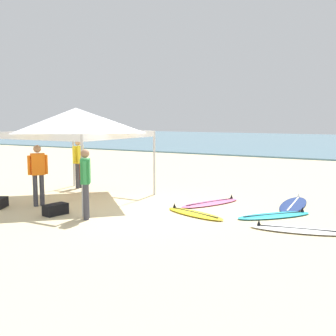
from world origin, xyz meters
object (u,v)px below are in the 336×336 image
object	(u,v)px
surfboard_white	(298,230)
person_yellow	(78,160)
surfboard_navy	(293,204)
person_orange	(38,171)
surfboard_cyan	(275,215)
person_red	(84,173)
person_green	(86,179)
gear_bag_near_tent	(56,209)
surfboard_pink	(210,203)
surfboard_yellow	(194,214)
canopy_tent	(76,120)

from	to	relation	value
surfboard_white	person_yellow	distance (m)	8.20
surfboard_navy	person_orange	xyz separation A→B (m)	(-6.20, -3.55, 0.95)
surfboard_cyan	surfboard_white	size ratio (longest dim) A/B	0.88
person_yellow	person_red	bearing A→B (deg)	-37.96
person_green	person_red	distance (m)	3.70
person_yellow	person_red	world-z (taller)	person_yellow
person_orange	surfboard_white	bearing A→B (deg)	7.53
person_yellow	gear_bag_near_tent	xyz separation A→B (m)	(2.21, -3.36, -0.85)
person_yellow	person_orange	world-z (taller)	same
person_red	person_yellow	bearing A→B (deg)	142.04
surfboard_navy	surfboard_white	world-z (taller)	same
surfboard_pink	person_green	distance (m)	3.77
surfboard_yellow	person_red	world-z (taller)	person_red
gear_bag_near_tent	canopy_tent	bearing A→B (deg)	116.55
surfboard_cyan	person_orange	world-z (taller)	person_orange
surfboard_pink	gear_bag_near_tent	bearing A→B (deg)	-132.68
surfboard_pink	gear_bag_near_tent	distance (m)	4.29
person_green	person_red	size ratio (longest dim) A/B	1.43
gear_bag_near_tent	surfboard_white	bearing A→B (deg)	14.42
surfboard_white	person_orange	size ratio (longest dim) A/B	1.25
surfboard_yellow	surfboard_white	bearing A→B (deg)	-5.73
person_yellow	surfboard_navy	bearing A→B (deg)	5.92
surfboard_cyan	surfboard_navy	size ratio (longest dim) A/B	0.78
surfboard_white	person_green	bearing A→B (deg)	-163.46
surfboard_yellow	gear_bag_near_tent	bearing A→B (deg)	-150.67
surfboard_white	surfboard_navy	bearing A→B (deg)	104.72
surfboard_cyan	person_orange	xyz separation A→B (m)	(-6.09, -1.99, 0.95)
person_red	surfboard_pink	bearing A→B (deg)	4.57
surfboard_pink	surfboard_navy	bearing A→B (deg)	24.33
person_red	surfboard_white	bearing A→B (deg)	-10.45
canopy_tent	surfboard_white	distance (m)	7.09
surfboard_cyan	person_red	xyz separation A→B (m)	(-6.40, 0.25, 0.62)
surfboard_yellow	person_orange	xyz separation A→B (m)	(-4.26, -1.18, 0.95)
surfboard_white	gear_bag_near_tent	xyz separation A→B (m)	(-5.72, -1.47, 0.10)
surfboard_cyan	surfboard_pink	world-z (taller)	same
surfboard_yellow	person_green	distance (m)	2.86
canopy_tent	person_red	distance (m)	2.02
canopy_tent	person_red	bearing A→B (deg)	121.00
surfboard_pink	person_yellow	xyz separation A→B (m)	(-5.11, 0.21, 0.95)
surfboard_white	person_green	distance (m)	5.04
gear_bag_near_tent	person_yellow	bearing A→B (deg)	123.29
surfboard_navy	surfboard_white	bearing A→B (deg)	-75.28
surfboard_yellow	gear_bag_near_tent	distance (m)	3.54
surfboard_cyan	person_yellow	size ratio (longest dim) A/B	1.11
person_yellow	person_orange	size ratio (longest dim) A/B	1.00
surfboard_navy	surfboard_yellow	distance (m)	3.07
person_orange	gear_bag_near_tent	world-z (taller)	person_orange
surfboard_navy	person_yellow	distance (m)	7.33
person_red	canopy_tent	bearing A→B (deg)	-59.00
person_yellow	gear_bag_near_tent	distance (m)	4.11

